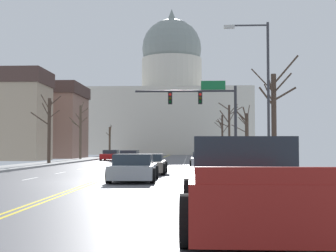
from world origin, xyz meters
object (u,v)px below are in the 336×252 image
at_px(sedan_near_00, 205,161).
at_px(sedan_near_01, 149,164).
at_px(street_lamp_right, 262,83).
at_px(bicycle_parked, 287,171).
at_px(pickup_truck_near_04, 245,187).
at_px(sedan_oncoming_00, 129,157).
at_px(sedan_near_02, 134,168).
at_px(pedestrian_00, 286,156).
at_px(signal_gantry, 206,105).
at_px(sedan_near_03, 229,178).
at_px(sedan_oncoming_01, 111,155).

bearing_deg(sedan_near_00, sedan_near_01, -120.70).
distance_m(street_lamp_right, bicycle_parked, 6.12).
height_order(pickup_truck_near_04, sedan_oncoming_00, pickup_truck_near_04).
bearing_deg(sedan_near_02, pickup_truck_near_04, -73.60).
xyz_separation_m(pedestrian_00, bicycle_parked, (-0.53, -2.91, -0.59)).
bearing_deg(sedan_near_00, signal_gantry, 86.55).
bearing_deg(sedan_near_03, sedan_near_00, 90.54).
bearing_deg(street_lamp_right, pickup_truck_near_04, -99.87).
distance_m(sedan_oncoming_00, sedan_oncoming_01, 10.52).
xyz_separation_m(street_lamp_right, pickup_truck_near_04, (-2.79, -16.06, -4.11)).
distance_m(sedan_near_01, bicycle_parked, 8.79).
bearing_deg(sedan_near_01, street_lamp_right, -15.06).
height_order(sedan_near_00, sedan_oncoming_00, sedan_oncoming_00).
bearing_deg(pickup_truck_near_04, sedan_near_00, 90.03).
relative_size(sedan_near_01, sedan_near_02, 1.00).
distance_m(signal_gantry, sedan_near_03, 22.64).
relative_size(street_lamp_right, sedan_near_02, 1.83).
height_order(sedan_near_02, sedan_near_03, sedan_near_02).
bearing_deg(sedan_oncoming_00, signal_gantry, -49.17).
relative_size(signal_gantry, sedan_near_00, 1.87).
bearing_deg(signal_gantry, sedan_oncoming_00, 130.83).
distance_m(sedan_near_00, pedestrian_00, 9.36).
distance_m(sedan_near_00, sedan_near_03, 17.72).
relative_size(signal_gantry, sedan_near_02, 1.82).
bearing_deg(sedan_near_01, signal_gantry, 70.46).
relative_size(signal_gantry, street_lamp_right, 0.99).
distance_m(signal_gantry, sedan_near_00, 6.19).
height_order(street_lamp_right, pickup_truck_near_04, street_lamp_right).
height_order(sedan_near_02, sedan_oncoming_00, sedan_oncoming_00).
relative_size(signal_gantry, pickup_truck_near_04, 1.38).
bearing_deg(sedan_near_03, pickup_truck_near_04, -91.60).
distance_m(sedan_near_02, sedan_oncoming_00, 24.35).
relative_size(sedan_near_00, sedan_near_02, 0.97).
xyz_separation_m(sedan_near_00, bicycle_parked, (3.19, -11.49, -0.08)).
height_order(sedan_near_03, pickup_truck_near_04, pickup_truck_near_04).
relative_size(pickup_truck_near_04, sedan_oncoming_00, 1.29).
bearing_deg(signal_gantry, sedan_near_00, -93.45).
distance_m(street_lamp_right, sedan_oncoming_00, 22.56).
distance_m(pedestrian_00, bicycle_parked, 3.02).
xyz_separation_m(sedan_near_03, sedan_oncoming_01, (-10.41, 40.39, 0.01)).
xyz_separation_m(street_lamp_right, sedan_near_03, (-2.64, -10.49, -4.31)).
bearing_deg(sedan_near_03, sedan_oncoming_01, 104.46).
bearing_deg(pickup_truck_near_04, sedan_oncoming_00, 100.74).
xyz_separation_m(sedan_oncoming_00, bicycle_parked, (10.01, -24.21, -0.09)).
xyz_separation_m(signal_gantry, bicycle_parked, (2.92, -16.01, -4.29)).
height_order(signal_gantry, pickup_truck_near_04, signal_gantry).
distance_m(street_lamp_right, sedan_near_01, 7.67).
bearing_deg(sedan_near_01, pickup_truck_near_04, -79.36).
bearing_deg(street_lamp_right, sedan_near_03, -104.11).
xyz_separation_m(sedan_near_03, pickup_truck_near_04, (-0.15, -5.56, 0.20)).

